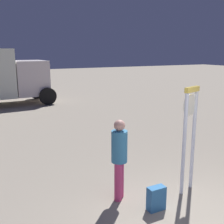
% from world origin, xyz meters
% --- Properties ---
extents(standing_clock, '(0.45, 0.23, 2.14)m').
position_xyz_m(standing_clock, '(0.71, 1.51, 1.32)').
color(standing_clock, silver).
rests_on(standing_clock, ground_plane).
extents(person_near_clock, '(0.30, 0.30, 1.58)m').
position_xyz_m(person_near_clock, '(-0.67, 1.85, 0.88)').
color(person_near_clock, '#C5376C').
rests_on(person_near_clock, ground_plane).
extents(backpack, '(0.33, 0.21, 0.44)m').
position_xyz_m(backpack, '(-0.27, 1.21, 0.22)').
color(backpack, teal).
rests_on(backpack, ground_plane).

